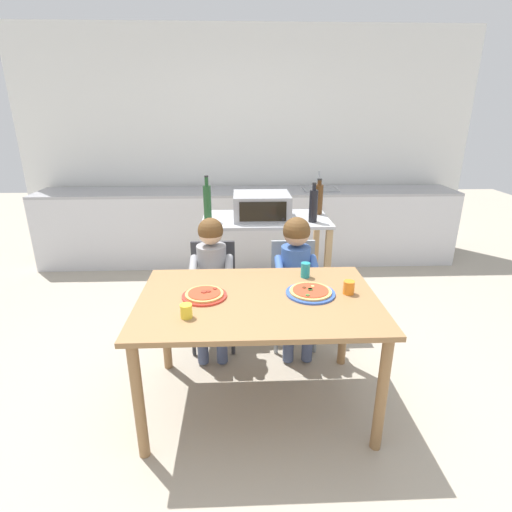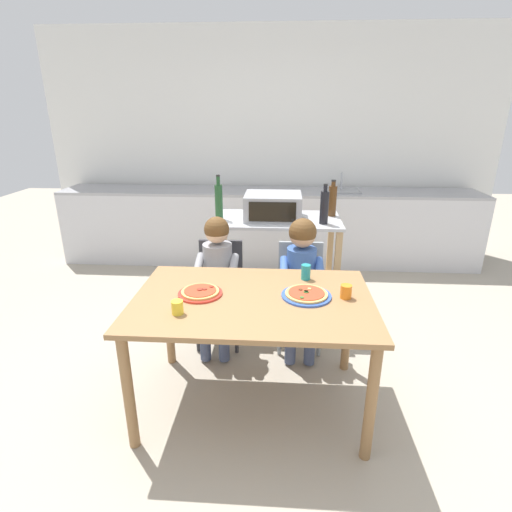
# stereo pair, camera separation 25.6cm
# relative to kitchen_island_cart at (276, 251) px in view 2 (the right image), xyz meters

# --- Properties ---
(ground_plane) EXTENTS (11.80, 11.80, 0.00)m
(ground_plane) POSITION_rel_kitchen_island_cart_xyz_m (-0.12, -0.03, -0.61)
(ground_plane) COLOR #A89E8C
(back_wall_tiled) EXTENTS (5.48, 0.12, 2.70)m
(back_wall_tiled) POSITION_rel_kitchen_island_cart_xyz_m (-0.12, 1.80, 0.74)
(back_wall_tiled) COLOR white
(back_wall_tiled) RESTS_ON ground
(kitchen_counter) EXTENTS (4.94, 0.60, 1.08)m
(kitchen_counter) POSITION_rel_kitchen_island_cart_xyz_m (-0.12, 1.39, -0.17)
(kitchen_counter) COLOR silver
(kitchen_counter) RESTS_ON ground
(kitchen_island_cart) EXTENTS (1.08, 0.60, 0.91)m
(kitchen_island_cart) POSITION_rel_kitchen_island_cart_xyz_m (0.00, 0.00, 0.00)
(kitchen_island_cart) COLOR #B7BABF
(kitchen_island_cart) RESTS_ON ground
(toaster_oven) EXTENTS (0.47, 0.41, 0.21)m
(toaster_oven) POSITION_rel_kitchen_island_cart_xyz_m (-0.04, -0.00, 0.41)
(toaster_oven) COLOR #999BA0
(toaster_oven) RESTS_ON kitchen_island_cart
(bottle_dark_olive_oil) EXTENTS (0.07, 0.07, 0.37)m
(bottle_dark_olive_oil) POSITION_rel_kitchen_island_cart_xyz_m (-0.49, -0.05, 0.46)
(bottle_dark_olive_oil) COLOR #1E4723
(bottle_dark_olive_oil) RESTS_ON kitchen_island_cart
(bottle_tall_green_wine) EXTENTS (0.07, 0.07, 0.32)m
(bottle_tall_green_wine) POSITION_rel_kitchen_island_cart_xyz_m (0.38, -0.14, 0.44)
(bottle_tall_green_wine) COLOR black
(bottle_tall_green_wine) RESTS_ON kitchen_island_cart
(bottle_clear_vinegar) EXTENTS (0.07, 0.07, 0.31)m
(bottle_clear_vinegar) POSITION_rel_kitchen_island_cart_xyz_m (0.47, 0.12, 0.44)
(bottle_clear_vinegar) COLOR #4C2D14
(bottle_clear_vinegar) RESTS_ON kitchen_island_cart
(dining_table) EXTENTS (1.40, 0.92, 0.75)m
(dining_table) POSITION_rel_kitchen_island_cart_xyz_m (-0.12, -1.20, 0.04)
(dining_table) COLOR olive
(dining_table) RESTS_ON ground
(dining_chair_left) EXTENTS (0.36, 0.36, 0.81)m
(dining_chair_left) POSITION_rel_kitchen_island_cart_xyz_m (-0.44, -0.45, -0.13)
(dining_chair_left) COLOR #333338
(dining_chair_left) RESTS_ON ground
(dining_chair_right) EXTENTS (0.36, 0.36, 0.81)m
(dining_chair_right) POSITION_rel_kitchen_island_cart_xyz_m (0.19, -0.46, -0.13)
(dining_chair_right) COLOR gray
(dining_chair_right) RESTS_ON ground
(child_in_grey_shirt) EXTENTS (0.32, 0.42, 1.03)m
(child_in_grey_shirt) POSITION_rel_kitchen_island_cart_xyz_m (-0.44, -0.57, 0.05)
(child_in_grey_shirt) COLOR #424C6B
(child_in_grey_shirt) RESTS_ON ground
(child_in_blue_striped_shirt) EXTENTS (0.32, 0.42, 1.03)m
(child_in_blue_striped_shirt) POSITION_rel_kitchen_island_cart_xyz_m (0.19, -0.57, 0.07)
(child_in_blue_striped_shirt) COLOR #424C6B
(child_in_blue_striped_shirt) RESTS_ON ground
(pizza_plate_red_rimmed) EXTENTS (0.26, 0.26, 0.03)m
(pizza_plate_red_rimmed) POSITION_rel_kitchen_island_cart_xyz_m (-0.44, -1.18, 0.15)
(pizza_plate_red_rimmed) COLOR red
(pizza_plate_red_rimmed) RESTS_ON dining_table
(pizza_plate_blue_rimmed) EXTENTS (0.29, 0.29, 0.03)m
(pizza_plate_blue_rimmed) POSITION_rel_kitchen_island_cart_xyz_m (0.19, -1.17, 0.15)
(pizza_plate_blue_rimmed) COLOR #3356B7
(pizza_plate_blue_rimmed) RESTS_ON dining_table
(drinking_cup_yellow) EXTENTS (0.06, 0.06, 0.08)m
(drinking_cup_yellow) POSITION_rel_kitchen_island_cart_xyz_m (-0.51, -1.42, 0.18)
(drinking_cup_yellow) COLOR yellow
(drinking_cup_yellow) RESTS_ON dining_table
(drinking_cup_teal) EXTENTS (0.06, 0.06, 0.10)m
(drinking_cup_teal) POSITION_rel_kitchen_island_cart_xyz_m (0.20, -0.91, 0.19)
(drinking_cup_teal) COLOR teal
(drinking_cup_teal) RESTS_ON dining_table
(drinking_cup_orange) EXTENTS (0.07, 0.07, 0.08)m
(drinking_cup_orange) POSITION_rel_kitchen_island_cart_xyz_m (0.42, -1.17, 0.18)
(drinking_cup_orange) COLOR orange
(drinking_cup_orange) RESTS_ON dining_table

